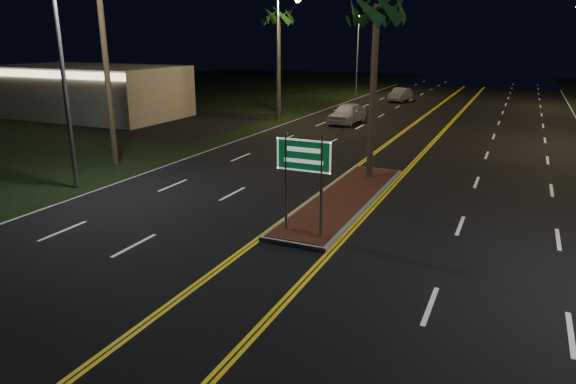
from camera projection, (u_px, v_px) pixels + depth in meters
The scene contains 12 objects.
ground at pixel (264, 272), 14.11m from camera, with size 120.00×120.00×0.00m, color black.
grass_left at pixel (99, 106), 47.77m from camera, with size 40.00×110.00×0.01m, color black.
median_island at pixel (344, 199), 20.18m from camera, with size 2.25×10.25×0.17m.
highway_sign at pixel (304, 165), 15.85m from camera, with size 1.80×0.08×3.20m.
commercial_building at pixel (88, 91), 41.24m from camera, with size 15.00×8.12×4.00m.
streetlight_left_near at pixel (67, 51), 20.16m from camera, with size 1.91×0.44×9.00m.
streetlight_left_mid at pixel (282, 45), 37.58m from camera, with size 1.91×0.44×9.00m.
streetlight_left_far at pixel (361, 42), 55.01m from camera, with size 1.91×0.44×9.00m.
palm_median at pixel (377, 10), 21.15m from camera, with size 2.40×2.40×8.30m.
palm_left_far at pixel (279, 17), 41.33m from camera, with size 2.40×2.40×8.80m.
car_near at pixel (347, 111), 38.20m from camera, with size 2.24×5.24×1.75m, color silver.
car_far at pixel (400, 93), 51.43m from camera, with size 1.94×4.53×1.51m, color #9DA0A6.
Camera 1 is at (5.94, -11.43, 6.19)m, focal length 32.00 mm.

